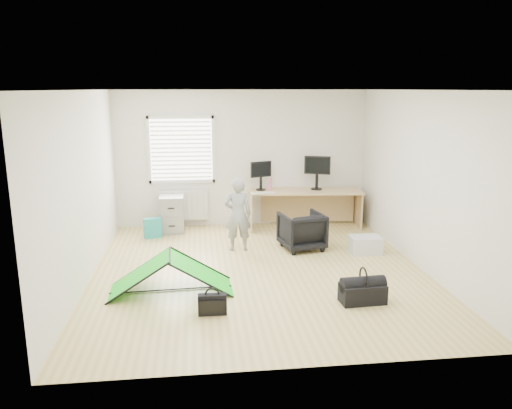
{
  "coord_description": "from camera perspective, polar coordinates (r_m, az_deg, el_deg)",
  "views": [
    {
      "loc": [
        -0.9,
        -7.14,
        2.72
      ],
      "look_at": [
        0.0,
        0.4,
        0.95
      ],
      "focal_mm": 35.0,
      "sensor_mm": 36.0,
      "label": 1
    }
  ],
  "objects": [
    {
      "name": "storage_crate",
      "position": [
        8.65,
        12.37,
        -4.51
      ],
      "size": [
        0.52,
        0.37,
        0.29
      ],
      "primitive_type": "cube",
      "rotation": [
        0.0,
        0.0,
        -0.03
      ],
      "color": "silver",
      "rests_on": "ground"
    },
    {
      "name": "kite",
      "position": [
        6.98,
        -9.72,
        -7.72
      ],
      "size": [
        1.7,
        0.81,
        0.52
      ],
      "primitive_type": null,
      "rotation": [
        0.0,
        0.0,
        0.04
      ],
      "color": "#14D61B",
      "rests_on": "ground"
    },
    {
      "name": "filing_cabinet",
      "position": [
        9.84,
        -9.55,
        -0.98
      ],
      "size": [
        0.46,
        0.61,
        0.71
      ],
      "primitive_type": "cube",
      "rotation": [
        0.0,
        0.0,
        -0.0
      ],
      "color": "gray",
      "rests_on": "ground"
    },
    {
      "name": "duffel_bag",
      "position": [
        6.72,
        12.08,
        -9.9
      ],
      "size": [
        0.59,
        0.33,
        0.25
      ],
      "primitive_type": "cube",
      "rotation": [
        0.0,
        0.0,
        0.06
      ],
      "color": "black",
      "rests_on": "ground"
    },
    {
      "name": "desk",
      "position": [
        10.0,
        5.66,
        -0.49
      ],
      "size": [
        2.26,
        0.91,
        0.75
      ],
      "primitive_type": "cube",
      "rotation": [
        0.0,
        0.0,
        -0.09
      ],
      "color": "tan",
      "rests_on": "ground"
    },
    {
      "name": "white_box",
      "position": [
        6.66,
        -5.0,
        -10.5
      ],
      "size": [
        0.13,
        0.13,
        0.11
      ],
      "primitive_type": "cube",
      "rotation": [
        0.0,
        0.0,
        -0.21
      ],
      "color": "silver",
      "rests_on": "ground"
    },
    {
      "name": "monitor_left",
      "position": [
        9.85,
        0.55,
        2.85
      ],
      "size": [
        0.45,
        0.25,
        0.42
      ],
      "primitive_type": "cube",
      "rotation": [
        0.0,
        0.0,
        0.36
      ],
      "color": "black",
      "rests_on": "desk"
    },
    {
      "name": "ground",
      "position": [
        7.69,
        0.35,
        -7.58
      ],
      "size": [
        5.5,
        5.5,
        0.0
      ],
      "primitive_type": "plane",
      "color": "tan",
      "rests_on": "ground"
    },
    {
      "name": "back_wall",
      "position": [
        10.03,
        -1.59,
        5.26
      ],
      "size": [
        5.0,
        0.02,
        2.7
      ],
      "primitive_type": "cube",
      "color": "silver",
      "rests_on": "ground"
    },
    {
      "name": "tote_bag",
      "position": [
        9.49,
        -11.74,
        -2.65
      ],
      "size": [
        0.34,
        0.21,
        0.37
      ],
      "primitive_type": "cube",
      "rotation": [
        0.0,
        0.0,
        0.25
      ],
      "color": "teal",
      "rests_on": "ground"
    },
    {
      "name": "radiator",
      "position": [
        10.08,
        -8.33,
        -0.04
      ],
      "size": [
        1.0,
        0.12,
        0.6
      ],
      "primitive_type": "cube",
      "color": "silver",
      "rests_on": "back_wall"
    },
    {
      "name": "laptop_bag",
      "position": [
        6.27,
        -5.01,
        -11.3
      ],
      "size": [
        0.35,
        0.11,
        0.26
      ],
      "primitive_type": "cube",
      "rotation": [
        0.0,
        0.0,
        -0.01
      ],
      "color": "black",
      "rests_on": "ground"
    },
    {
      "name": "window",
      "position": [
        9.93,
        -8.53,
        6.21
      ],
      "size": [
        1.2,
        0.06,
        1.2
      ],
      "primitive_type": "cube",
      "color": "silver",
      "rests_on": "back_wall"
    },
    {
      "name": "office_chair",
      "position": [
        8.66,
        5.25,
        -3.01
      ],
      "size": [
        0.81,
        0.83,
        0.64
      ],
      "primitive_type": "imported",
      "rotation": [
        0.0,
        0.0,
        3.34
      ],
      "color": "black",
      "rests_on": "ground"
    },
    {
      "name": "thermos",
      "position": [
        9.87,
        1.6,
        2.35
      ],
      "size": [
        0.07,
        0.07,
        0.25
      ],
      "primitive_type": "cylinder",
      "rotation": [
        0.0,
        0.0,
        0.05
      ],
      "color": "#C16C89",
      "rests_on": "desk"
    },
    {
      "name": "monitor_right",
      "position": [
        9.99,
        6.96,
        3.1
      ],
      "size": [
        0.52,
        0.29,
        0.49
      ],
      "primitive_type": "cube",
      "rotation": [
        0.0,
        0.0,
        -0.36
      ],
      "color": "black",
      "rests_on": "desk"
    },
    {
      "name": "keyboard",
      "position": [
        9.57,
        0.86,
        1.32
      ],
      "size": [
        0.48,
        0.22,
        0.02
      ],
      "primitive_type": "cube",
      "rotation": [
        0.0,
        0.0,
        0.14
      ],
      "color": "beige",
      "rests_on": "desk"
    },
    {
      "name": "person",
      "position": [
        8.47,
        -2.1,
        -1.16
      ],
      "size": [
        0.47,
        0.31,
        1.26
      ],
      "primitive_type": "imported",
      "rotation": [
        0.0,
        0.0,
        3.13
      ],
      "color": "gray",
      "rests_on": "ground"
    }
  ]
}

